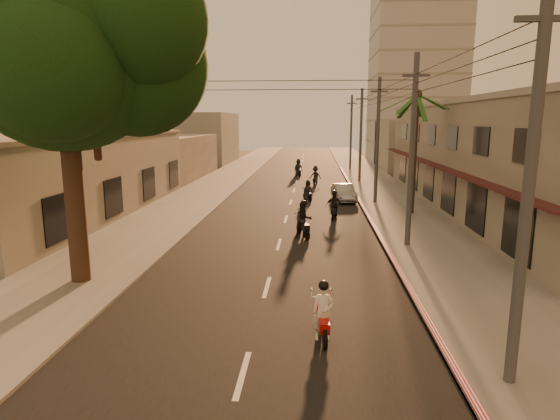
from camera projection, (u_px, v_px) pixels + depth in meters
The scene contains 21 objects.
ground at pixel (261, 309), 15.13m from camera, with size 160.00×160.00×0.00m, color #383023.
road at pixel (291, 202), 34.72m from camera, with size 10.00×140.00×0.02m, color black.
sidewalk_right at pixel (393, 203), 34.19m from camera, with size 5.00×140.00×0.12m, color slate.
sidewalk_left at pixel (191, 200), 35.23m from camera, with size 5.00×140.00×0.12m, color slate.
curb_stripe at pixel (368, 216), 29.45m from camera, with size 0.20×60.00×0.20m, color #AD1223.
shophouse_row at pixel (499, 156), 31.11m from camera, with size 8.80×34.20×7.30m.
left_building at pixel (64, 176), 29.32m from camera, with size 8.20×24.20×5.20m.
distant_tower at pixel (416, 63), 66.23m from camera, with size 12.10×12.10×28.00m.
broadleaf_tree at pixel (75, 48), 16.09m from camera, with size 9.60×8.70×12.10m.
palm_tree at pixel (417, 101), 28.90m from camera, with size 5.00×5.00×8.20m.
utility_poles at pixel (378, 113), 33.06m from camera, with size 1.20×48.26×9.00m.
filler_right at pixel (414, 145), 57.67m from camera, with size 8.00×14.00×6.00m, color gray.
filler_left_near at pixel (164, 157), 48.99m from camera, with size 8.00×14.00×4.40m, color gray.
filler_left_far at pixel (203, 138), 66.37m from camera, with size 8.00×14.00×7.00m, color gray.
scooter_red at pixel (323, 314), 12.92m from camera, with size 0.71×1.76×1.73m.
scooter_mid_a at pixel (303, 220), 24.23m from camera, with size 1.34×1.94×1.98m.
scooter_mid_b at pixel (334, 206), 28.79m from camera, with size 1.11×1.82×1.80m.
scooter_far_a at pixel (308, 191), 35.34m from camera, with size 1.09×1.55×1.61m.
scooter_far_b at pixel (315, 176), 43.92m from camera, with size 1.34×1.85×1.83m.
parked_car at pixel (344, 193), 35.20m from camera, with size 1.86×4.01×1.27m, color #96999E.
scooter_far_c at pixel (298, 169), 50.43m from camera, with size 1.21×1.92×1.95m.
Camera 1 is at (1.62, -14.17, 6.02)m, focal length 30.00 mm.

